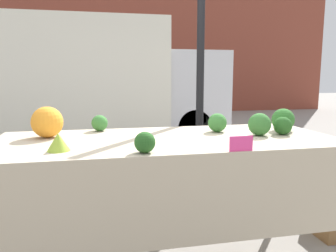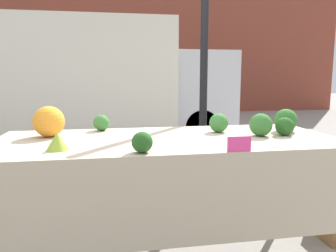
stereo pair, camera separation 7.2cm
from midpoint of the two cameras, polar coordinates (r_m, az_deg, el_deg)
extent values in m
cube|color=brown|center=(11.72, -8.15, 13.86)|extent=(16.00, 0.60, 4.72)
cylinder|color=black|center=(3.03, 6.87, 6.04)|extent=(0.07, 0.07, 2.30)
cube|color=silver|center=(6.82, -13.75, 8.70)|extent=(3.35, 2.07, 2.04)
cube|color=silver|center=(7.06, 5.25, 6.59)|extent=(1.21, 1.91, 1.47)
cylinder|color=black|center=(6.28, 6.10, -0.12)|extent=(0.66, 0.22, 0.66)
cylinder|color=black|center=(7.90, 2.74, 1.73)|extent=(0.66, 0.22, 0.66)
cylinder|color=black|center=(6.19, -22.45, -0.86)|extent=(0.66, 0.22, 0.66)
cylinder|color=black|center=(7.83, -19.82, 1.16)|extent=(0.66, 0.22, 0.66)
cube|color=tan|center=(2.15, 0.96, -2.50)|extent=(2.22, 0.93, 0.03)
cube|color=tan|center=(1.80, 3.79, -13.48)|extent=(2.22, 0.01, 0.49)
cylinder|color=black|center=(2.71, -23.70, -10.61)|extent=(0.05, 0.05, 0.86)
cylinder|color=black|center=(3.00, 19.72, -8.50)|extent=(0.05, 0.05, 0.86)
sphere|color=orange|center=(2.31, -19.21, 0.73)|extent=(0.21, 0.21, 0.21)
cone|color=#93B238|center=(1.88, -17.69, -2.55)|extent=(0.12, 0.12, 0.10)
sphere|color=#387533|center=(2.47, -10.71, 0.56)|extent=(0.12, 0.12, 0.12)
sphere|color=#387533|center=(2.39, 9.68, 0.53)|extent=(0.14, 0.14, 0.14)
sphere|color=#2D6628|center=(2.56, 20.59, 0.95)|extent=(0.17, 0.17, 0.17)
sphere|color=#23511E|center=(1.74, -3.33, -2.83)|extent=(0.11, 0.11, 0.11)
sphere|color=#23511E|center=(2.38, 20.47, -0.07)|extent=(0.12, 0.12, 0.12)
sphere|color=#336B2D|center=(2.31, 16.72, 0.20)|extent=(0.15, 0.15, 0.15)
cube|color=#E53D84|center=(1.81, 13.42, -3.10)|extent=(0.13, 0.01, 0.08)
camera|label=1|loc=(0.04, -89.04, 0.15)|focal=35.00mm
camera|label=2|loc=(0.04, 90.96, -0.15)|focal=35.00mm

